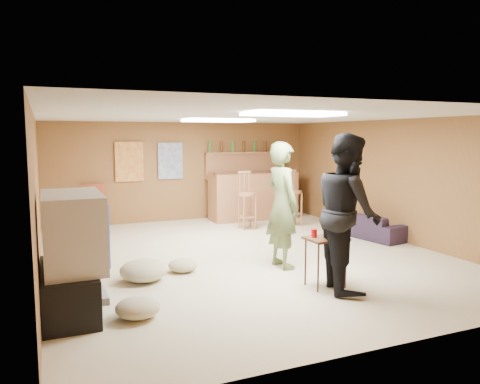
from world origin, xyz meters
name	(u,v)px	position (x,y,z in m)	size (l,w,h in m)	color
ground	(245,255)	(0.00, 0.00, 0.00)	(7.00, 7.00, 0.00)	beige
ceiling	(245,116)	(0.00, 0.00, 2.20)	(6.00, 7.00, 0.02)	silver
wall_back	(183,172)	(0.00, 3.50, 1.10)	(6.00, 0.02, 2.20)	brown
wall_front	(402,227)	(0.00, -3.50, 1.10)	(6.00, 0.02, 2.20)	brown
wall_left	(37,197)	(-3.00, 0.00, 1.10)	(0.02, 7.00, 2.20)	brown
wall_right	(396,180)	(3.00, 0.00, 1.10)	(0.02, 7.00, 2.20)	brown
tv_stand	(69,290)	(-2.72, -1.50, 0.25)	(0.55, 1.30, 0.50)	black
dvd_box	(90,297)	(-2.50, -1.50, 0.15)	(0.35, 0.50, 0.08)	#B2B2B7
tv_body	(73,230)	(-2.65, -1.50, 0.90)	(0.60, 1.10, 0.80)	#B2B2B7
tv_screen	(103,228)	(-2.34, -1.50, 0.90)	(0.02, 0.95, 0.65)	navy
bar_counter	(254,195)	(1.50, 2.95, 0.55)	(2.00, 0.60, 1.10)	#945A36
bar_lip	(258,172)	(1.50, 2.70, 1.10)	(2.10, 0.12, 0.05)	#3C2113
bar_shelf	(246,153)	(1.50, 3.40, 1.50)	(2.00, 0.18, 0.05)	#945A36
bar_backing	(245,166)	(1.50, 3.42, 1.20)	(2.00, 0.14, 0.60)	#945A36
poster_left	(129,162)	(-1.20, 3.46, 1.35)	(0.60, 0.03, 0.85)	#BF3F26
poster_right	(170,161)	(-0.30, 3.46, 1.35)	(0.55, 0.03, 0.80)	#334C99
folding_chair_stack	(93,206)	(-2.00, 3.30, 0.45)	(0.50, 0.14, 0.90)	#9E391D
ceiling_panel_front	(293,114)	(0.00, -1.50, 2.17)	(1.20, 0.60, 0.04)	white
ceiling_panel_back	(218,121)	(0.00, 1.20, 2.17)	(1.20, 0.60, 0.04)	white
person_olive	(282,205)	(0.24, -0.80, 0.91)	(0.66, 0.44, 1.82)	#5F6F40
person_black	(348,212)	(0.51, -1.98, 0.97)	(0.94, 0.73, 1.94)	black
sofa	(368,225)	(2.70, 0.38, 0.23)	(1.56, 0.61, 0.46)	black
tray_table	(325,262)	(0.32, -1.82, 0.32)	(0.49, 0.39, 0.63)	#3C2113
cup_red_near	(314,233)	(0.19, -1.74, 0.68)	(0.08, 0.08, 0.10)	red
cup_red_far	(333,234)	(0.37, -1.90, 0.69)	(0.08, 0.08, 0.11)	red
cup_blue	(331,231)	(0.46, -1.72, 0.68)	(0.07, 0.07, 0.10)	navy
bar_stool_left	(247,197)	(0.90, 1.95, 0.66)	(0.42, 0.42, 1.31)	#945A36
bar_stool_right	(293,197)	(1.96, 1.93, 0.62)	(0.39, 0.39, 1.23)	#945A36
cushion_near_tv	(144,270)	(-1.75, -0.69, 0.14)	(0.63, 0.63, 0.28)	tan
cushion_mid	(183,265)	(-1.16, -0.48, 0.09)	(0.41, 0.41, 0.18)	tan
cushion_far	(138,308)	(-2.06, -1.92, 0.11)	(0.47, 0.47, 0.21)	tan
bottle_row	(244,146)	(1.44, 3.38, 1.65)	(1.76, 0.08, 0.26)	#3F7233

